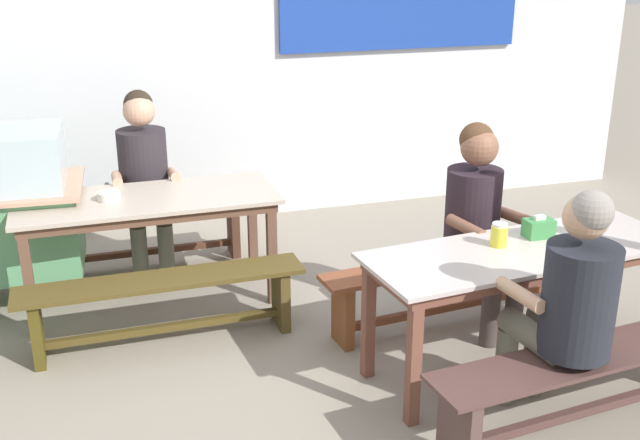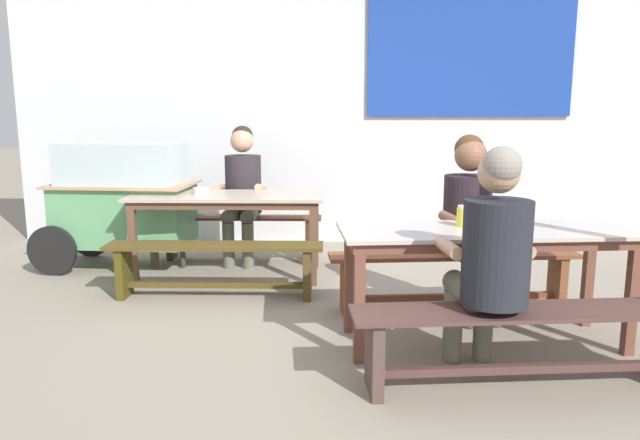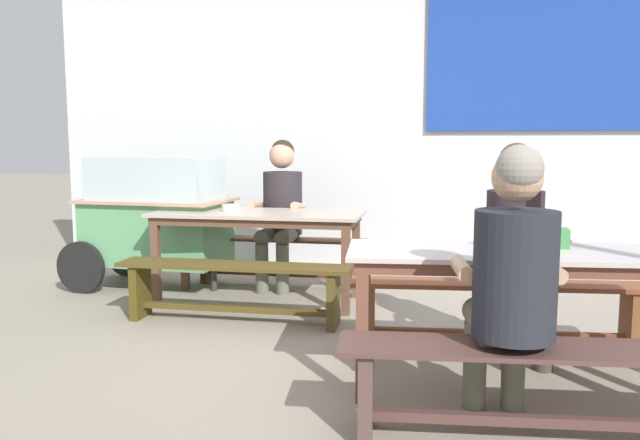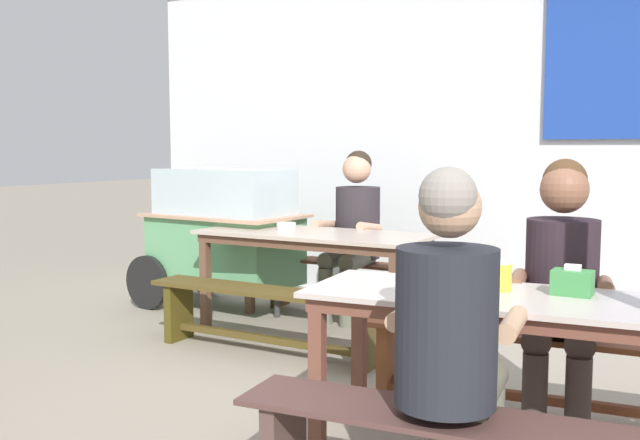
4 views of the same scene
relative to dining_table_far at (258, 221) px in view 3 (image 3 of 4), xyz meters
The scene contains 15 objects.
ground_plane 1.65m from the dining_table_far, 48.37° to the right, with size 40.00×40.00×0.00m, color gray.
backdrop_wall 2.04m from the dining_table_far, 54.84° to the left, with size 7.13×0.23×3.02m.
dining_table_far is the anchor object (origin of this frame).
dining_table_near 2.36m from the dining_table_far, 38.74° to the right, with size 1.81×0.78×0.72m.
bench_far_back 0.72m from the dining_table_far, 90.45° to the left, with size 1.59×0.26×0.42m.
bench_far_front 0.71m from the dining_table_far, 89.55° to the right, with size 1.67×0.29×0.42m.
bench_near_back 2.01m from the dining_table_far, 25.93° to the right, with size 1.81×0.42×0.42m.
bench_near_front 2.85m from the dining_table_far, 47.68° to the right, with size 1.80×0.49×0.42m.
food_cart 1.06m from the dining_table_far, 163.64° to the left, with size 1.58×0.83×1.15m.
person_near_front 2.68m from the dining_table_far, 49.72° to the right, with size 0.48×0.59×1.25m.
person_center_facing 0.57m from the dining_table_far, 86.04° to the left, with size 0.46×0.57×1.29m.
person_right_near_table 2.09m from the dining_table_far, 26.12° to the right, with size 0.49×0.57×1.26m.
tissue_box 2.42m from the dining_table_far, 34.11° to the right, with size 0.16×0.11×0.12m.
condiment_jar 2.23m from the dining_table_far, 39.23° to the right, with size 0.09×0.09×0.13m.
soup_bowl 0.25m from the dining_table_far, behind, with size 0.14×0.14×0.05m, color silver.
Camera 3 is at (0.45, -3.61, 1.26)m, focal length 35.29 mm.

